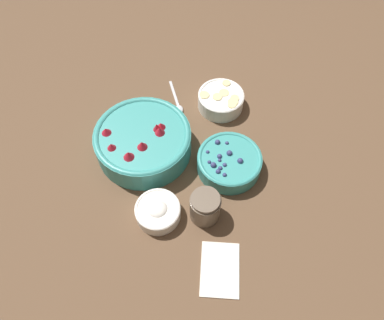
{
  "coord_description": "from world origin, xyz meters",
  "views": [
    {
      "loc": [
        0.58,
        0.12,
        0.87
      ],
      "look_at": [
        0.05,
        0.04,
        0.04
      ],
      "focal_mm": 35.0,
      "sensor_mm": 36.0,
      "label": 1
    }
  ],
  "objects": [
    {
      "name": "napkin",
      "position": [
        0.32,
        0.15,
        0.0
      ],
      "size": [
        0.14,
        0.1,
        0.01
      ],
      "color": "silver",
      "rests_on": "ground_plane"
    },
    {
      "name": "ground_plane",
      "position": [
        0.0,
        0.0,
        0.0
      ],
      "size": [
        4.0,
        4.0,
        0.0
      ],
      "primitive_type": "plane",
      "color": "brown"
    },
    {
      "name": "bowl_strawberries",
      "position": [
        0.01,
        -0.1,
        0.05
      ],
      "size": [
        0.26,
        0.26,
        0.1
      ],
      "color": "teal",
      "rests_on": "ground_plane"
    },
    {
      "name": "jar_chocolate",
      "position": [
        0.18,
        0.09,
        0.04
      ],
      "size": [
        0.08,
        0.08,
        0.09
      ],
      "color": "brown",
      "rests_on": "ground_plane"
    },
    {
      "name": "bowl_blueberries",
      "position": [
        0.04,
        0.14,
        0.03
      ],
      "size": [
        0.17,
        0.17,
        0.06
      ],
      "color": "teal",
      "rests_on": "ground_plane"
    },
    {
      "name": "bowl_bananas",
      "position": [
        -0.18,
        0.1,
        0.03
      ],
      "size": [
        0.14,
        0.14,
        0.05
      ],
      "color": "white",
      "rests_on": "ground_plane"
    },
    {
      "name": "spoon",
      "position": [
        -0.17,
        -0.03,
        0.0
      ],
      "size": [
        0.13,
        0.07,
        0.01
      ],
      "color": "silver",
      "rests_on": "ground_plane"
    },
    {
      "name": "bowl_cream",
      "position": [
        0.2,
        -0.02,
        0.02
      ],
      "size": [
        0.11,
        0.11,
        0.05
      ],
      "color": "white",
      "rests_on": "ground_plane"
    }
  ]
}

